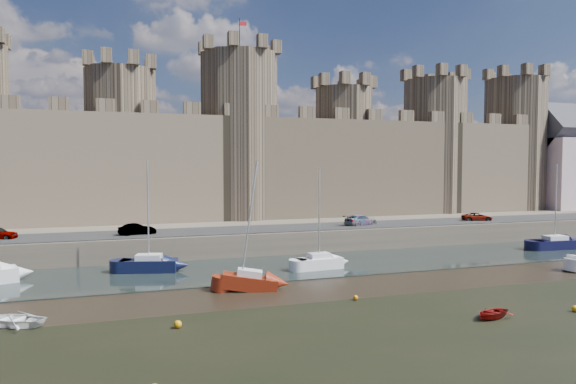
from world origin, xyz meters
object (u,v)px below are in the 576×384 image
at_px(car_2, 361,220).
at_px(sailboat_3, 555,243).
at_px(sailboat_2, 319,262).
at_px(sailboat_4, 250,281).
at_px(sailboat_1, 149,264).
at_px(car_1, 137,229).
at_px(car_3, 477,217).

height_order(car_2, sailboat_3, sailboat_3).
height_order(sailboat_2, sailboat_4, sailboat_4).
bearing_deg(sailboat_2, car_2, 44.66).
bearing_deg(sailboat_1, sailboat_3, 12.60).
bearing_deg(car_2, sailboat_1, 88.96).
relative_size(car_1, car_3, 0.98).
bearing_deg(sailboat_1, sailboat_2, 0.93).
xyz_separation_m(sailboat_2, sailboat_4, (-8.24, -5.70, -0.03)).
distance_m(car_3, sailboat_4, 39.80).
distance_m(car_2, sailboat_1, 27.34).
bearing_deg(sailboat_4, car_3, 40.45).
height_order(car_2, sailboat_4, sailboat_4).
relative_size(car_1, sailboat_1, 0.37).
bearing_deg(sailboat_1, car_3, 25.21).
xyz_separation_m(car_2, sailboat_3, (20.39, -10.06, -2.39)).
bearing_deg(sailboat_3, sailboat_1, -177.96).
height_order(sailboat_3, sailboat_4, sailboat_4).
relative_size(car_2, sailboat_4, 0.45).
bearing_deg(sailboat_4, sailboat_2, 49.04).
distance_m(car_1, car_2, 26.68).
xyz_separation_m(car_2, sailboat_1, (-25.93, -8.34, -2.36)).
bearing_deg(sailboat_2, sailboat_1, 161.51).
bearing_deg(sailboat_3, car_2, 157.90).
relative_size(car_2, car_3, 1.18).
bearing_deg(sailboat_2, sailboat_3, -0.82).
height_order(car_3, sailboat_3, sailboat_3).
distance_m(car_1, car_3, 43.69).
distance_m(sailboat_1, sailboat_4, 11.95).
xyz_separation_m(sailboat_1, sailboat_4, (7.25, -9.50, -0.05)).
distance_m(car_3, sailboat_2, 29.95).
distance_m(car_1, sailboat_2, 20.05).
distance_m(sailboat_3, sailboat_4, 39.83).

